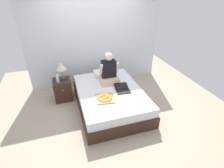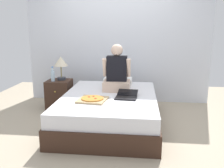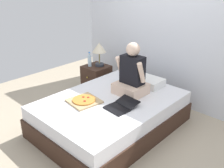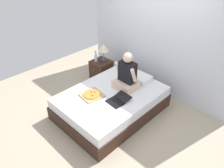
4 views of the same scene
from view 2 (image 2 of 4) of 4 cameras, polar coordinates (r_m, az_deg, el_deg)
name	(u,v)px [view 2 (image 2 of 4)]	position (r m, az deg, el deg)	size (l,w,h in m)	color
ground_plane	(110,124)	(4.13, -0.57, -9.07)	(5.76, 5.76, 0.00)	tan
wall_back	(118,42)	(5.24, 1.30, 9.67)	(3.76, 0.12, 2.50)	silver
bed	(109,110)	(4.04, -0.58, -5.91)	(1.51, 2.10, 0.49)	#382319
nightstand_left	(59,94)	(4.92, -11.93, -2.32)	(0.44, 0.47, 0.55)	#382319
lamp_on_left_nightstand	(61,63)	(4.84, -11.62, 4.73)	(0.26, 0.26, 0.45)	#333842
water_bottle	(53,75)	(4.78, -13.38, 1.93)	(0.07, 0.07, 0.28)	silver
pillow	(118,81)	(4.69, 1.36, 0.63)	(0.52, 0.34, 0.12)	white
person_seated	(117,73)	(4.24, 1.09, 2.44)	(0.47, 0.40, 0.78)	beige
laptop	(126,96)	(3.83, 3.32, -2.79)	(0.35, 0.44, 0.07)	black
pizza_box	(92,99)	(3.68, -4.48, -3.51)	(0.45, 0.45, 0.04)	tan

